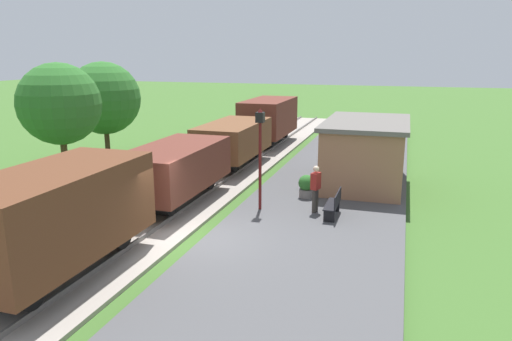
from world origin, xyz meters
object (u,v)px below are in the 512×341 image
(lamp_post_near, at_px, (260,141))
(tree_trackside_far, at_px, (104,98))
(person_waiting, at_px, (316,187))
(bench_down_platform, at_px, (360,152))
(potted_planter, at_px, (306,186))
(station_hut, at_px, (365,152))
(tree_trackside_mid, at_px, (60,104))
(bench_near_hut, at_px, (334,204))
(freight_train, at_px, (208,151))

(lamp_post_near, xyz_separation_m, tree_trackside_far, (-11.05, 6.74, 0.62))
(person_waiting, distance_m, tree_trackside_far, 14.73)
(bench_down_platform, height_order, potted_planter, potted_planter)
(tree_trackside_far, bearing_deg, station_hut, -7.68)
(bench_down_platform, height_order, tree_trackside_mid, tree_trackside_mid)
(lamp_post_near, bearing_deg, bench_near_hut, -0.77)
(bench_near_hut, xyz_separation_m, lamp_post_near, (-2.71, 0.04, 2.08))
(bench_near_hut, height_order, lamp_post_near, lamp_post_near)
(tree_trackside_mid, distance_m, tree_trackside_far, 6.13)
(person_waiting, height_order, tree_trackside_far, tree_trackside_far)
(tree_trackside_far, bearing_deg, bench_down_platform, 10.29)
(potted_planter, bearing_deg, tree_trackside_far, 158.80)
(bench_down_platform, relative_size, tree_trackside_mid, 0.27)
(freight_train, distance_m, lamp_post_near, 5.03)
(person_waiting, relative_size, potted_planter, 1.87)
(person_waiting, xyz_separation_m, tree_trackside_mid, (-11.17, 0.65, 2.54))
(bench_near_hut, height_order, person_waiting, person_waiting)
(tree_trackside_far, bearing_deg, tree_trackside_mid, -72.22)
(lamp_post_near, distance_m, tree_trackside_mid, 9.27)
(tree_trackside_far, bearing_deg, freight_train, -23.68)
(potted_planter, bearing_deg, freight_train, 162.87)
(station_hut, xyz_separation_m, bench_near_hut, (-0.62, -4.84, -0.93))
(bench_down_platform, height_order, person_waiting, person_waiting)
(station_hut, bearing_deg, bench_down_platform, 97.95)
(bench_near_hut, relative_size, lamp_post_near, 0.41)
(freight_train, height_order, station_hut, station_hut)
(freight_train, bearing_deg, lamp_post_near, -44.55)
(freight_train, xyz_separation_m, person_waiting, (5.46, -3.15, -0.37))
(tree_trackside_mid, bearing_deg, lamp_post_near, -5.68)
(bench_near_hut, xyz_separation_m, bench_down_platform, (0.00, 9.27, 0.00))
(bench_down_platform, distance_m, tree_trackside_mid, 14.82)
(bench_down_platform, xyz_separation_m, lamp_post_near, (-2.71, -9.24, 2.08))
(freight_train, xyz_separation_m, station_hut, (6.80, 1.38, 0.10))
(bench_near_hut, distance_m, tree_trackside_far, 15.57)
(bench_near_hut, height_order, bench_down_platform, same)
(person_waiting, height_order, lamp_post_near, lamp_post_near)
(tree_trackside_mid, bearing_deg, person_waiting, -3.34)
(bench_down_platform, height_order, lamp_post_near, lamp_post_near)
(freight_train, bearing_deg, station_hut, 11.51)
(bench_down_platform, xyz_separation_m, tree_trackside_far, (-13.76, -2.50, 2.70))
(tree_trackside_mid, height_order, tree_trackside_far, tree_trackside_mid)
(potted_planter, distance_m, lamp_post_near, 3.14)
(bench_down_platform, bearing_deg, bench_near_hut, -90.00)
(bench_near_hut, relative_size, potted_planter, 1.64)
(potted_planter, height_order, tree_trackside_far, tree_trackside_far)
(tree_trackside_mid, bearing_deg, freight_train, 23.66)
(freight_train, bearing_deg, tree_trackside_mid, -156.34)
(station_hut, height_order, bench_near_hut, station_hut)
(freight_train, xyz_separation_m, potted_planter, (4.80, -1.48, -0.83))
(bench_near_hut, distance_m, tree_trackside_mid, 12.30)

